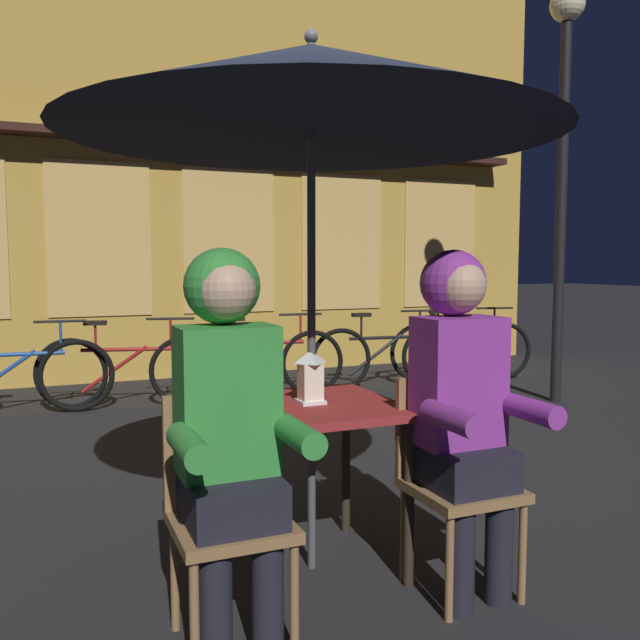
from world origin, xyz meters
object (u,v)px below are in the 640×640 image
chair_right (452,470)px  bicycle_furthest (461,350)px  bicycle_third (128,371)px  bicycle_fifth (386,356)px  person_right_hooded (462,388)px  patio_umbrella (311,91)px  bicycle_second (14,377)px  lantern (310,376)px  cafe_table (312,426)px  chair_left (226,503)px  person_left_hooded (229,408)px  street_lamp (564,116)px  bicycle_fourth (263,363)px

chair_right → bicycle_furthest: size_ratio=0.53×
chair_right → bicycle_third: (-0.83, 4.03, -0.14)m
bicycle_third → bicycle_fifth: same height
chair_right → person_right_hooded: size_ratio=0.62×
patio_umbrella → bicycle_second: (-1.31, 3.70, -1.71)m
patio_umbrella → person_right_hooded: 1.37m
bicycle_third → lantern: bearing=-84.7°
person_right_hooded → bicycle_furthest: person_right_hooded is taller
cafe_table → bicycle_third: bearing=95.5°
cafe_table → chair_right: bearing=-37.5°
cafe_table → chair_left: bearing=-142.5°
person_left_hooded → bicycle_third: bearing=88.2°
bicycle_second → bicycle_third: bearing=-2.2°
street_lamp → bicycle_fifth: street_lamp is taller
lantern → bicycle_fourth: 3.80m
chair_right → bicycle_third: chair_right is taller
lantern → bicycle_fifth: (2.32, 3.60, -0.51)m
bicycle_third → bicycle_second: bearing=177.8°
bicycle_third → patio_umbrella: bearing=-84.5°
chair_right → street_lamp: size_ratio=0.22×
bicycle_third → cafe_table: bearing=-84.5°
bicycle_fourth → chair_left: bearing=-109.6°
chair_right → bicycle_fifth: bearing=65.2°
lantern → chair_left: size_ratio=0.27×
person_left_hooded → bicycle_fourth: size_ratio=0.84×
lantern → patio_umbrella: bearing=36.0°
patio_umbrella → lantern: bearing=-144.0°
bicycle_third → street_lamp: bearing=-18.9°
lantern → bicycle_fourth: bearing=75.3°
chair_right → patio_umbrella: bearing=142.5°
bicycle_fourth → bicycle_second: bearing=178.2°
cafe_table → bicycle_fourth: size_ratio=0.44×
patio_umbrella → chair_left: size_ratio=2.66×
person_right_hooded → street_lamp: size_ratio=0.36×
bicycle_second → bicycle_furthest: bearing=-0.5°
chair_right → chair_left: bearing=180.0°
bicycle_furthest → bicycle_fourth: bearing=-179.3°
chair_left → bicycle_fourth: 4.25m
patio_umbrella → bicycle_fourth: size_ratio=1.38×
patio_umbrella → cafe_table: bearing=0.0°
cafe_table → lantern: lantern is taller
patio_umbrella → chair_right: 1.68m
chair_left → street_lamp: street_lamp is taller
patio_umbrella → bicycle_second: patio_umbrella is taller
patio_umbrella → chair_right: size_ratio=2.66×
patio_umbrella → chair_left: (-0.48, -0.37, -1.57)m
bicycle_fifth → chair_left: bearing=-125.2°
patio_umbrella → bicycle_fourth: patio_umbrella is taller
chair_right → bicycle_fifth: (1.83, 3.96, -0.14)m
person_left_hooded → bicycle_fifth: bearing=55.2°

